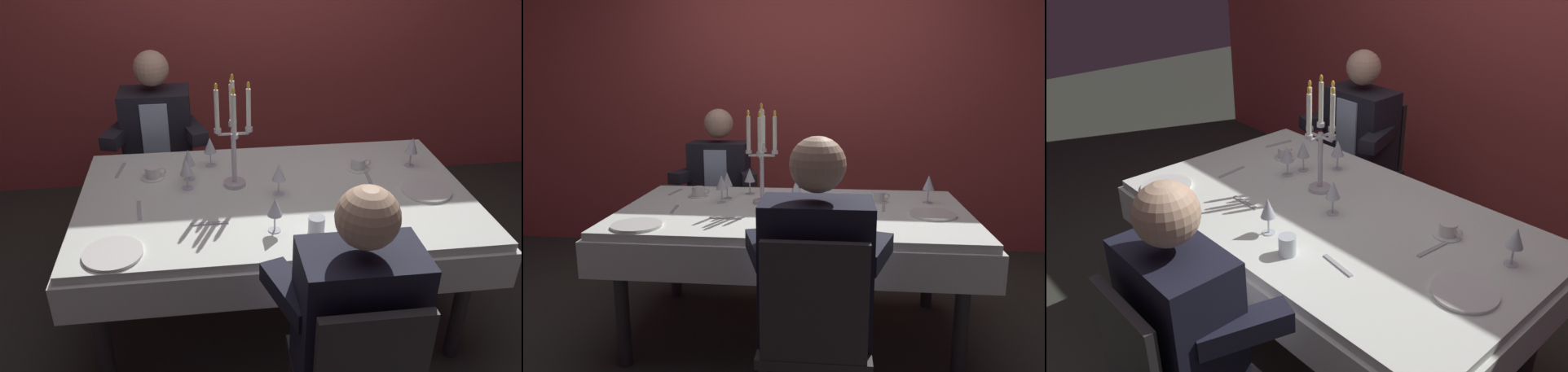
# 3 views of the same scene
# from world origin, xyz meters

# --- Properties ---
(ground_plane) EXTENTS (12.00, 12.00, 0.00)m
(ground_plane) POSITION_xyz_m (0.00, 0.00, 0.00)
(ground_plane) COLOR #32352E
(back_wall) EXTENTS (6.00, 0.12, 2.70)m
(back_wall) POSITION_xyz_m (0.00, 1.66, 1.35)
(back_wall) COLOR #BF4744
(back_wall) RESTS_ON ground_plane
(dining_table) EXTENTS (1.94, 1.14, 0.74)m
(dining_table) POSITION_xyz_m (0.00, 0.00, 0.62)
(dining_table) COLOR white
(dining_table) RESTS_ON ground_plane
(candelabra) EXTENTS (0.19, 0.19, 0.57)m
(candelabra) POSITION_xyz_m (-0.19, 0.11, 1.01)
(candelabra) COLOR silver
(candelabra) RESTS_ON dining_table
(dinner_plate_0) EXTENTS (0.25, 0.25, 0.01)m
(dinner_plate_0) POSITION_xyz_m (-0.73, -0.42, 0.75)
(dinner_plate_0) COLOR white
(dinner_plate_0) RESTS_ON dining_table
(dinner_plate_1) EXTENTS (0.24, 0.24, 0.01)m
(dinner_plate_1) POSITION_xyz_m (0.74, -0.07, 0.75)
(dinner_plate_1) COLOR white
(dinner_plate_1) RESTS_ON dining_table
(wine_glass_0) EXTENTS (0.07, 0.07, 0.16)m
(wine_glass_0) POSITION_xyz_m (-0.42, 0.21, 0.85)
(wine_glass_0) COLOR silver
(wine_glass_0) RESTS_ON dining_table
(wine_glass_1) EXTENTS (0.07, 0.07, 0.16)m
(wine_glass_1) POSITION_xyz_m (-0.05, -0.32, 0.85)
(wine_glass_1) COLOR silver
(wine_glass_1) RESTS_ON dining_table
(wine_glass_2) EXTENTS (0.07, 0.07, 0.16)m
(wine_glass_2) POSITION_xyz_m (-0.30, 0.35, 0.85)
(wine_glass_2) COLOR silver
(wine_glass_2) RESTS_ON dining_table
(wine_glass_3) EXTENTS (0.07, 0.07, 0.16)m
(wine_glass_3) POSITION_xyz_m (0.01, -0.01, 0.86)
(wine_glass_3) COLOR silver
(wine_glass_3) RESTS_ON dining_table
(wine_glass_4) EXTENTS (0.07, 0.07, 0.16)m
(wine_glass_4) POSITION_xyz_m (-0.43, 0.11, 0.86)
(wine_glass_4) COLOR silver
(wine_glass_4) RESTS_ON dining_table
(wine_glass_5) EXTENTS (0.07, 0.07, 0.16)m
(wine_glass_5) POSITION_xyz_m (0.76, 0.21, 0.85)
(wine_glass_5) COLOR silver
(wine_glass_5) RESTS_ON dining_table
(water_tumbler_0) EXTENTS (0.07, 0.07, 0.08)m
(water_tumbler_0) POSITION_xyz_m (0.12, -0.37, 0.78)
(water_tumbler_0) COLOR silver
(water_tumbler_0) RESTS_ON dining_table
(coffee_cup_0) EXTENTS (0.13, 0.12, 0.06)m
(coffee_cup_0) POSITION_xyz_m (-0.60, 0.24, 0.77)
(coffee_cup_0) COLOR white
(coffee_cup_0) RESTS_ON dining_table
(coffee_cup_1) EXTENTS (0.13, 0.12, 0.06)m
(coffee_cup_1) POSITION_xyz_m (0.48, 0.21, 0.77)
(coffee_cup_1) COLOR white
(coffee_cup_1) RESTS_ON dining_table
(spoon_0) EXTENTS (0.03, 0.17, 0.01)m
(spoon_0) POSITION_xyz_m (0.50, 0.08, 0.74)
(spoon_0) COLOR #B7B7BC
(spoon_0) RESTS_ON dining_table
(fork_1) EXTENTS (0.04, 0.17, 0.01)m
(fork_1) POSITION_xyz_m (-0.78, 0.35, 0.74)
(fork_1) COLOR #B7B7BC
(fork_1) RESTS_ON dining_table
(fork_2) EXTENTS (0.17, 0.04, 0.01)m
(fork_2) POSITION_xyz_m (0.32, -0.28, 0.74)
(fork_2) COLOR #B7B7BC
(fork_2) RESTS_ON dining_table
(fork_3) EXTENTS (0.17, 0.02, 0.01)m
(fork_3) POSITION_xyz_m (-0.33, -0.24, 0.74)
(fork_3) COLOR #B7B7BC
(fork_3) RESTS_ON dining_table
(spoon_4) EXTENTS (0.04, 0.17, 0.01)m
(spoon_4) POSITION_xyz_m (-0.65, -0.08, 0.74)
(spoon_4) COLOR #B7B7BC
(spoon_4) RESTS_ON dining_table
(seated_diner_0) EXTENTS (0.63, 0.48, 1.24)m
(seated_diner_0) POSITION_xyz_m (-0.61, 0.89, 0.74)
(seated_diner_0) COLOR #2D2B2D
(seated_diner_0) RESTS_ON ground_plane
(seated_diner_1) EXTENTS (0.63, 0.48, 1.24)m
(seated_diner_1) POSITION_xyz_m (0.16, -0.89, 0.74)
(seated_diner_1) COLOR #2D2B2D
(seated_diner_1) RESTS_ON ground_plane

